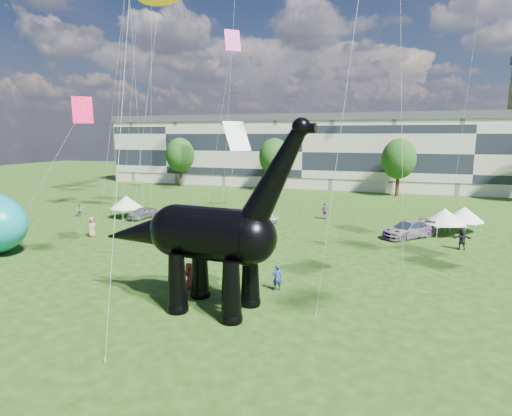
% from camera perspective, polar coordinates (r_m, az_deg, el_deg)
% --- Properties ---
extents(ground, '(220.00, 220.00, 0.00)m').
position_cam_1_polar(ground, '(21.15, -8.75, -17.00)').
color(ground, '#16330C').
rests_on(ground, ground).
extents(terrace_row, '(78.00, 11.00, 12.00)m').
position_cam_1_polar(terrace_row, '(80.50, 7.09, 7.22)').
color(terrace_row, beige).
rests_on(terrace_row, ground).
extents(tree_far_left, '(5.20, 5.20, 9.44)m').
position_cam_1_polar(tree_far_left, '(79.87, -10.10, 7.33)').
color(tree_far_left, '#382314').
rests_on(tree_far_left, ground).
extents(tree_mid_left, '(5.20, 5.20, 9.44)m').
position_cam_1_polar(tree_mid_left, '(72.78, 2.46, 7.25)').
color(tree_mid_left, '#382314').
rests_on(tree_mid_left, ground).
extents(tree_mid_right, '(5.20, 5.20, 9.44)m').
position_cam_1_polar(tree_mid_right, '(69.67, 18.52, 6.64)').
color(tree_mid_right, '#382314').
rests_on(tree_mid_right, ground).
extents(dinosaur_sculpture, '(13.10, 3.80, 10.69)m').
position_cam_1_polar(dinosaur_sculpture, '(23.41, -6.90, -3.76)').
color(dinosaur_sculpture, black).
rests_on(dinosaur_sculpture, ground).
extents(car_silver, '(2.04, 4.11, 1.35)m').
position_cam_1_polar(car_silver, '(50.36, -14.96, -0.64)').
color(car_silver, '#B2B1B6').
rests_on(car_silver, ground).
extents(car_grey, '(5.00, 3.08, 1.56)m').
position_cam_1_polar(car_grey, '(48.86, -8.51, -0.60)').
color(car_grey, slate).
rests_on(car_grey, ground).
extents(car_white, '(5.37, 3.61, 1.37)m').
position_cam_1_polar(car_white, '(46.99, 0.23, -1.03)').
color(car_white, silver).
rests_on(car_white, ground).
extents(car_dark, '(5.30, 5.43, 1.57)m').
position_cam_1_polar(car_dark, '(42.15, 19.64, -2.72)').
color(car_dark, '#595960').
rests_on(car_dark, ground).
extents(gazebo_near, '(4.65, 4.65, 2.53)m').
position_cam_1_polar(gazebo_near, '(46.66, 26.01, -0.74)').
color(gazebo_near, white).
rests_on(gazebo_near, ground).
extents(gazebo_far, '(4.87, 4.87, 2.58)m').
position_cam_1_polar(gazebo_far, '(44.43, 23.85, -1.02)').
color(gazebo_far, silver).
rests_on(gazebo_far, ground).
extents(gazebo_left, '(4.76, 4.76, 2.55)m').
position_cam_1_polar(gazebo_left, '(51.51, -16.91, 0.75)').
color(gazebo_left, silver).
rests_on(gazebo_left, ground).
extents(visitors, '(50.68, 25.95, 1.89)m').
position_cam_1_polar(visitors, '(38.94, 0.99, -2.98)').
color(visitors, '#A08250').
rests_on(visitors, ground).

